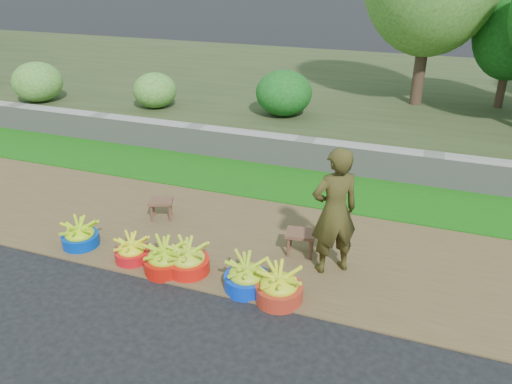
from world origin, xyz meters
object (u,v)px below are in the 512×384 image
(vendor_woman, at_px, (335,212))
(basin_f, at_px, (279,287))
(basin_a, at_px, (80,236))
(basin_d, at_px, (188,260))
(basin_b, at_px, (132,251))
(stool_left, at_px, (161,204))
(basin_c, at_px, (165,259))
(stool_right, at_px, (301,237))
(basin_e, at_px, (247,276))

(vendor_woman, bearing_deg, basin_f, 25.65)
(basin_a, height_order, basin_d, basin_d)
(basin_b, relative_size, basin_f, 0.81)
(stool_left, bearing_deg, vendor_woman, -9.50)
(basin_c, bearing_deg, stool_right, 32.07)
(basin_e, xyz_separation_m, vendor_woman, (0.84, 0.72, 0.65))
(basin_d, bearing_deg, vendor_woman, 21.52)
(basin_c, distance_m, basin_d, 0.29)
(basin_b, xyz_separation_m, basin_e, (1.60, -0.06, 0.03))
(basin_c, bearing_deg, basin_a, 174.45)
(basin_e, bearing_deg, stool_left, 147.14)
(basin_b, distance_m, basin_f, 2.02)
(basin_c, height_order, vendor_woman, vendor_woman)
(stool_left, distance_m, vendor_woman, 2.74)
(basin_f, distance_m, stool_left, 2.54)
(stool_right, height_order, vendor_woman, vendor_woman)
(basin_d, xyz_separation_m, basin_e, (0.80, -0.07, 0.00))
(basin_b, xyz_separation_m, vendor_woman, (2.44, 0.66, 0.68))
(basin_e, xyz_separation_m, stool_left, (-1.80, 1.16, 0.08))
(basin_b, xyz_separation_m, stool_left, (-0.20, 1.11, 0.11))
(basin_a, xyz_separation_m, stool_left, (0.65, 1.04, 0.10))
(basin_a, distance_m, stool_left, 1.23)
(basin_d, relative_size, stool_right, 1.28)
(basin_b, xyz_separation_m, stool_right, (1.99, 0.86, 0.14))
(basin_a, distance_m, basin_c, 1.37)
(basin_f, bearing_deg, stool_right, 91.54)
(basin_c, height_order, basin_d, basin_d)
(basin_a, bearing_deg, basin_b, -4.70)
(basin_d, relative_size, basin_f, 0.97)
(stool_left, bearing_deg, stool_right, -6.34)
(basin_f, height_order, stool_right, basin_f)
(basin_b, distance_m, basin_c, 0.52)
(vendor_woman, bearing_deg, basin_e, 4.33)
(basin_a, relative_size, basin_e, 0.92)
(basin_b, distance_m, stool_left, 1.13)
(stool_left, bearing_deg, basin_a, -122.07)
(stool_right, bearing_deg, basin_c, -147.93)
(basin_f, relative_size, vendor_woman, 0.34)
(basin_d, distance_m, stool_left, 1.48)
(basin_c, relative_size, vendor_woman, 0.33)
(basin_f, bearing_deg, vendor_woman, 61.88)
(basin_a, xyz_separation_m, basin_b, (0.85, -0.07, -0.01))
(basin_c, distance_m, vendor_woman, 2.16)
(basin_e, distance_m, stool_right, 1.01)
(basin_c, xyz_separation_m, stool_right, (1.48, 0.92, 0.11))
(basin_a, distance_m, basin_d, 1.65)
(basin_b, bearing_deg, basin_c, -6.94)
(basin_e, height_order, basin_f, basin_f)
(basin_e, height_order, stool_left, basin_e)
(basin_a, bearing_deg, basin_f, -3.89)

